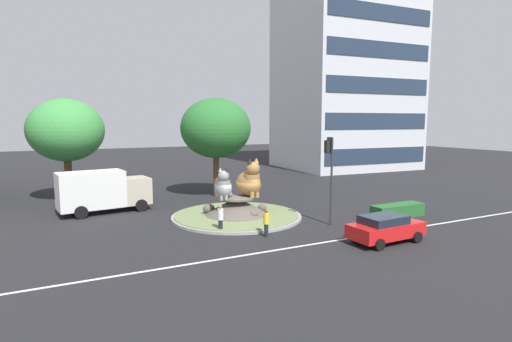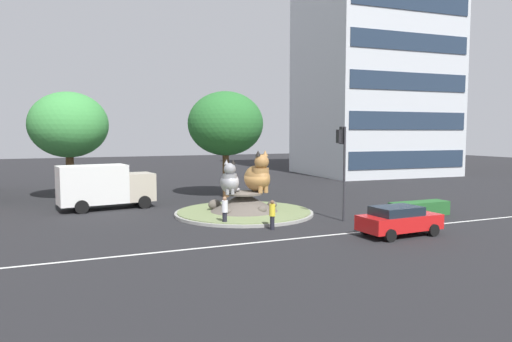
{
  "view_description": "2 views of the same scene",
  "coord_description": "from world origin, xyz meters",
  "px_view_note": "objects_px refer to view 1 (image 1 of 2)",
  "views": [
    {
      "loc": [
        -11.39,
        -25.76,
        6.77
      ],
      "look_at": [
        1.66,
        0.26,
        3.19
      ],
      "focal_mm": 28.67,
      "sensor_mm": 36.0,
      "label": 1
    },
    {
      "loc": [
        -11.37,
        -28.35,
        5.36
      ],
      "look_at": [
        0.78,
        -0.19,
        2.86
      ],
      "focal_mm": 32.9,
      "sensor_mm": 36.0,
      "label": 2
    }
  ],
  "objects_px": {
    "traffic_light_mast": "(330,162)",
    "broadleaf_tree_behind_island": "(216,128)",
    "cat_statue_tabby": "(249,182)",
    "office_tower": "(346,41)",
    "pedestrian_yellow_shirt": "(266,222)",
    "pedestrian_white_shirt": "(221,218)",
    "cat_statue_grey": "(223,187)",
    "delivery_box_truck": "(102,190)",
    "second_tree_near_tower": "(66,130)",
    "sedan_on_far_lane": "(385,228)"
  },
  "relations": [
    {
      "from": "broadleaf_tree_behind_island",
      "to": "pedestrian_white_shirt",
      "type": "bearing_deg",
      "value": -109.97
    },
    {
      "from": "broadleaf_tree_behind_island",
      "to": "sedan_on_far_lane",
      "type": "distance_m",
      "value": 18.58
    },
    {
      "from": "second_tree_near_tower",
      "to": "pedestrian_white_shirt",
      "type": "bearing_deg",
      "value": -62.68
    },
    {
      "from": "office_tower",
      "to": "pedestrian_yellow_shirt",
      "type": "xyz_separation_m",
      "value": [
        -27.27,
        -27.12,
        -17.12
      ]
    },
    {
      "from": "traffic_light_mast",
      "to": "broadleaf_tree_behind_island",
      "type": "height_order",
      "value": "broadleaf_tree_behind_island"
    },
    {
      "from": "broadleaf_tree_behind_island",
      "to": "delivery_box_truck",
      "type": "bearing_deg",
      "value": -165.71
    },
    {
      "from": "pedestrian_white_shirt",
      "to": "pedestrian_yellow_shirt",
      "type": "bearing_deg",
      "value": -42.77
    },
    {
      "from": "pedestrian_white_shirt",
      "to": "delivery_box_truck",
      "type": "distance_m",
      "value": 10.7
    },
    {
      "from": "office_tower",
      "to": "broadleaf_tree_behind_island",
      "type": "height_order",
      "value": "office_tower"
    },
    {
      "from": "cat_statue_grey",
      "to": "broadleaf_tree_behind_island",
      "type": "height_order",
      "value": "broadleaf_tree_behind_island"
    },
    {
      "from": "second_tree_near_tower",
      "to": "office_tower",
      "type": "bearing_deg",
      "value": 15.07
    },
    {
      "from": "office_tower",
      "to": "pedestrian_yellow_shirt",
      "type": "distance_m",
      "value": 42.1
    },
    {
      "from": "cat_statue_grey",
      "to": "pedestrian_yellow_shirt",
      "type": "relative_size",
      "value": 1.34
    },
    {
      "from": "cat_statue_tabby",
      "to": "broadleaf_tree_behind_island",
      "type": "height_order",
      "value": "broadleaf_tree_behind_island"
    },
    {
      "from": "broadleaf_tree_behind_island",
      "to": "pedestrian_white_shirt",
      "type": "xyz_separation_m",
      "value": [
        -4.18,
        -11.51,
        -5.2
      ]
    },
    {
      "from": "sedan_on_far_lane",
      "to": "delivery_box_truck",
      "type": "xyz_separation_m",
      "value": [
        -13.27,
        14.97,
        0.85
      ]
    },
    {
      "from": "broadleaf_tree_behind_island",
      "to": "delivery_box_truck",
      "type": "relative_size",
      "value": 1.31
    },
    {
      "from": "cat_statue_grey",
      "to": "cat_statue_tabby",
      "type": "xyz_separation_m",
      "value": [
        2.02,
        0.06,
        0.2
      ]
    },
    {
      "from": "cat_statue_grey",
      "to": "pedestrian_white_shirt",
      "type": "bearing_deg",
      "value": -6.86
    },
    {
      "from": "traffic_light_mast",
      "to": "second_tree_near_tower",
      "type": "xyz_separation_m",
      "value": [
        -14.83,
        16.5,
        1.81
      ]
    },
    {
      "from": "cat_statue_tabby",
      "to": "delivery_box_truck",
      "type": "xyz_separation_m",
      "value": [
        -9.22,
        5.86,
        -0.8
      ]
    },
    {
      "from": "delivery_box_truck",
      "to": "pedestrian_yellow_shirt",
      "type": "bearing_deg",
      "value": -62.32
    },
    {
      "from": "traffic_light_mast",
      "to": "cat_statue_grey",
      "type": "bearing_deg",
      "value": 48.45
    },
    {
      "from": "pedestrian_white_shirt",
      "to": "cat_statue_grey",
      "type": "bearing_deg",
      "value": 66.86
    },
    {
      "from": "sedan_on_far_lane",
      "to": "delivery_box_truck",
      "type": "height_order",
      "value": "delivery_box_truck"
    },
    {
      "from": "second_tree_near_tower",
      "to": "pedestrian_white_shirt",
      "type": "distance_m",
      "value": 17.72
    },
    {
      "from": "cat_statue_tabby",
      "to": "broadleaf_tree_behind_island",
      "type": "distance_m",
      "value": 9.17
    },
    {
      "from": "office_tower",
      "to": "broadleaf_tree_behind_island",
      "type": "distance_m",
      "value": 30.95
    },
    {
      "from": "pedestrian_yellow_shirt",
      "to": "broadleaf_tree_behind_island",
      "type": "bearing_deg",
      "value": -106.24
    },
    {
      "from": "delivery_box_truck",
      "to": "office_tower",
      "type": "bearing_deg",
      "value": 16.95
    },
    {
      "from": "cat_statue_tabby",
      "to": "traffic_light_mast",
      "type": "relative_size",
      "value": 0.48
    },
    {
      "from": "office_tower",
      "to": "second_tree_near_tower",
      "type": "distance_m",
      "value": 40.28
    },
    {
      "from": "cat_statue_grey",
      "to": "delivery_box_truck",
      "type": "relative_size",
      "value": 0.33
    },
    {
      "from": "broadleaf_tree_behind_island",
      "to": "delivery_box_truck",
      "type": "xyz_separation_m",
      "value": [
        -9.95,
        -2.53,
        -4.43
      ]
    },
    {
      "from": "traffic_light_mast",
      "to": "pedestrian_yellow_shirt",
      "type": "bearing_deg",
      "value": 94.27
    },
    {
      "from": "cat_statue_tabby",
      "to": "traffic_light_mast",
      "type": "height_order",
      "value": "traffic_light_mast"
    },
    {
      "from": "office_tower",
      "to": "cat_statue_tabby",
      "type": "bearing_deg",
      "value": -136.68
    },
    {
      "from": "cat_statue_tabby",
      "to": "delivery_box_truck",
      "type": "relative_size",
      "value": 0.41
    },
    {
      "from": "second_tree_near_tower",
      "to": "pedestrian_white_shirt",
      "type": "height_order",
      "value": "second_tree_near_tower"
    },
    {
      "from": "second_tree_near_tower",
      "to": "traffic_light_mast",
      "type": "bearing_deg",
      "value": -48.05
    },
    {
      "from": "cat_statue_tabby",
      "to": "second_tree_near_tower",
      "type": "distance_m",
      "value": 16.79
    },
    {
      "from": "cat_statue_tabby",
      "to": "office_tower",
      "type": "height_order",
      "value": "office_tower"
    },
    {
      "from": "pedestrian_yellow_shirt",
      "to": "sedan_on_far_lane",
      "type": "height_order",
      "value": "pedestrian_yellow_shirt"
    },
    {
      "from": "traffic_light_mast",
      "to": "second_tree_near_tower",
      "type": "relative_size",
      "value": 0.66
    },
    {
      "from": "second_tree_near_tower",
      "to": "delivery_box_truck",
      "type": "height_order",
      "value": "second_tree_near_tower"
    },
    {
      "from": "cat_statue_tabby",
      "to": "office_tower",
      "type": "xyz_separation_m",
      "value": [
        25.88,
        21.96,
        15.53
      ]
    },
    {
      "from": "traffic_light_mast",
      "to": "pedestrian_white_shirt",
      "type": "bearing_deg",
      "value": 75.66
    },
    {
      "from": "broadleaf_tree_behind_island",
      "to": "pedestrian_white_shirt",
      "type": "distance_m",
      "value": 13.31
    },
    {
      "from": "broadleaf_tree_behind_island",
      "to": "delivery_box_truck",
      "type": "distance_m",
      "value": 11.18
    },
    {
      "from": "traffic_light_mast",
      "to": "sedan_on_far_lane",
      "type": "height_order",
      "value": "traffic_light_mast"
    }
  ]
}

